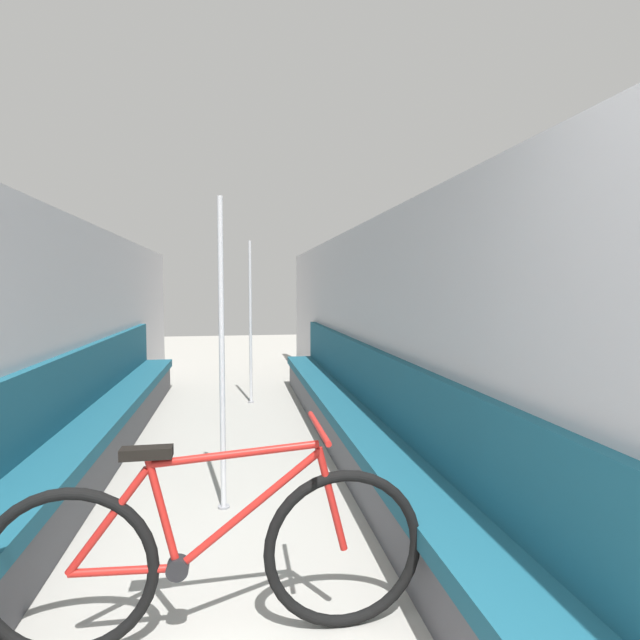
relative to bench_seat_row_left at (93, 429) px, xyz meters
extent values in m
cube|color=#B2B2B7|center=(-0.23, 0.05, 0.73)|extent=(0.10, 10.96, 2.08)
cube|color=#B2B2B7|center=(2.41, 0.05, 0.73)|extent=(0.10, 10.96, 2.08)
cube|color=#4C4C51|center=(0.03, 0.00, -0.14)|extent=(0.36, 6.38, 0.33)
cube|color=#195166|center=(0.03, 0.00, 0.07)|extent=(0.42, 6.38, 0.10)
cube|color=#195166|center=(-0.14, 0.00, 0.38)|extent=(0.07, 6.38, 0.52)
cube|color=#4C4C51|center=(2.14, 0.00, -0.14)|extent=(0.36, 6.38, 0.33)
cube|color=#195166|center=(2.14, 0.00, 0.07)|extent=(0.42, 6.38, 0.10)
cube|color=#195166|center=(2.32, 0.00, 0.38)|extent=(0.07, 6.38, 0.52)
torus|color=black|center=(0.50, -2.25, 0.04)|extent=(0.69, 0.05, 0.69)
torus|color=black|center=(1.61, -2.25, 0.04)|extent=(0.69, 0.05, 0.69)
cylinder|color=#B21E19|center=(0.71, -2.25, 0.03)|extent=(0.42, 0.03, 0.05)
cylinder|color=#B21E19|center=(0.66, -2.25, 0.24)|extent=(0.33, 0.03, 0.42)
cylinder|color=#B21E19|center=(0.86, -2.25, 0.26)|extent=(0.14, 0.03, 0.49)
cylinder|color=#B21E19|center=(1.21, -2.25, 0.25)|extent=(0.60, 0.03, 0.47)
cylinder|color=#B21E19|center=(1.16, -2.25, 0.48)|extent=(0.70, 0.03, 0.08)
cylinder|color=#B21E19|center=(1.56, -2.25, 0.26)|extent=(0.14, 0.03, 0.46)
cylinder|color=black|center=(0.92, -2.25, 0.02)|extent=(0.09, 0.06, 0.09)
cube|color=black|center=(0.81, -2.25, 0.51)|extent=(0.20, 0.07, 0.04)
cylinder|color=#B21E19|center=(1.50, -2.25, 0.58)|extent=(0.02, 0.46, 0.02)
cylinder|color=gray|center=(1.07, -0.97, -0.30)|extent=(0.08, 0.08, 0.01)
cylinder|color=silver|center=(1.07, -0.97, 0.72)|extent=(0.04, 0.04, 2.06)
cylinder|color=gray|center=(1.35, 2.09, -0.30)|extent=(0.08, 0.08, 0.01)
cylinder|color=silver|center=(1.35, 2.09, 0.72)|extent=(0.04, 0.04, 2.06)
camera|label=1|loc=(1.16, -4.28, 1.16)|focal=28.00mm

